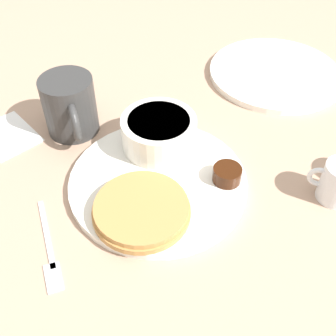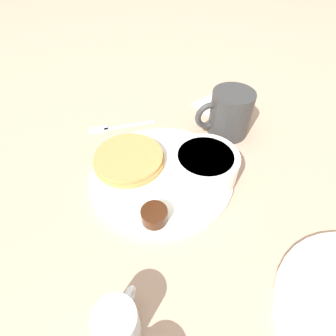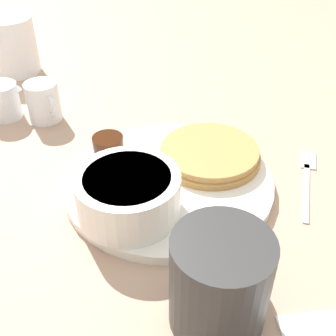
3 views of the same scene
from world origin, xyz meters
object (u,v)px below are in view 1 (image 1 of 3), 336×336
Objects in this scene: bowl at (159,132)px; fork at (51,255)px; coffee_mug at (70,106)px; plate at (158,182)px.

fork is (0.02, -0.24, -0.04)m from bowl.
fork is (0.16, -0.19, -0.05)m from coffee_mug.
plate is 0.20m from coffee_mug.
bowl is 0.15m from coffee_mug.
bowl is at bearing 94.76° from fork.
coffee_mug is at bearing 131.08° from fork.
fork is (-0.03, -0.18, -0.00)m from plate.
coffee_mug is at bearing 177.75° from plate.
fork is at bearing -85.24° from bowl.
bowl reaches higher than fork.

